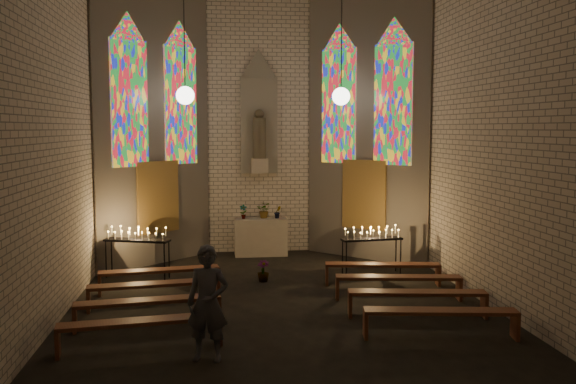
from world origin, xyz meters
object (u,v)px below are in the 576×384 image
object	(u,v)px
altar	(261,237)
visitor	(208,303)
votive_stand_right	(372,236)
aisle_flower_pot	(263,271)
votive_stand_left	(137,237)

from	to	relation	value
altar	visitor	xyz separation A→B (m)	(-1.36, -7.75, 0.36)
altar	votive_stand_right	distance (m)	3.53
votive_stand_right	visitor	size ratio (longest dim) A/B	0.86
aisle_flower_pot	visitor	xyz separation A→B (m)	(-1.19, -4.76, 0.62)
altar	visitor	distance (m)	7.88
altar	votive_stand_right	xyz separation A→B (m)	(2.43, -2.53, 0.41)
altar	votive_stand_left	distance (m)	3.80
votive_stand_left	visitor	size ratio (longest dim) A/B	0.90
altar	votive_stand_right	world-z (taller)	votive_stand_right
altar	aisle_flower_pot	bearing A→B (deg)	-93.26
aisle_flower_pot	votive_stand_right	world-z (taller)	votive_stand_right
votive_stand_left	votive_stand_right	world-z (taller)	votive_stand_left
altar	aisle_flower_pot	xyz separation A→B (m)	(-0.17, -2.99, -0.26)
votive_stand_left	aisle_flower_pot	bearing A→B (deg)	3.53
altar	votive_stand_right	bearing A→B (deg)	-46.18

